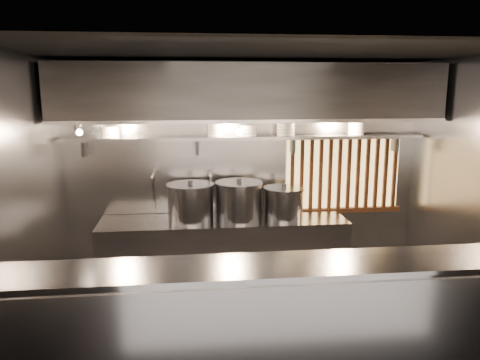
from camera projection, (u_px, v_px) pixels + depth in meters
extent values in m
plane|color=black|center=(262.00, 333.00, 4.81)|extent=(4.50, 4.50, 0.00)
plane|color=black|center=(264.00, 52.00, 4.26)|extent=(4.50, 4.50, 0.00)
plane|color=gray|center=(244.00, 173.00, 6.00)|extent=(4.50, 0.00, 4.50)
plane|color=gray|center=(21.00, 208.00, 4.29)|extent=(0.00, 3.00, 3.00)
plane|color=gray|center=(480.00, 195.00, 4.79)|extent=(0.00, 3.00, 3.00)
cube|color=#97979C|center=(281.00, 331.00, 3.78)|extent=(4.50, 0.50, 1.10)
cube|color=#939399|center=(288.00, 349.00, 3.53)|extent=(4.50, 0.02, 1.01)
cube|color=#97979C|center=(282.00, 265.00, 3.67)|extent=(4.50, 0.56, 0.03)
cube|color=#97979C|center=(224.00, 254.00, 5.79)|extent=(3.00, 0.70, 0.90)
cube|color=#97979C|center=(246.00, 138.00, 5.73)|extent=(4.40, 0.34, 0.04)
cube|color=#2D2D30|center=(249.00, 93.00, 5.41)|extent=(4.40, 0.80, 0.65)
cube|color=#97979C|center=(253.00, 122.00, 5.08)|extent=(4.40, 0.03, 0.04)
cube|color=#FFCE72|center=(343.00, 173.00, 6.13)|extent=(1.50, 0.02, 0.92)
cube|color=brown|center=(346.00, 136.00, 5.98)|extent=(1.56, 0.06, 0.06)
cube|color=brown|center=(342.00, 210.00, 6.17)|extent=(1.56, 0.06, 0.06)
cube|color=brown|center=(292.00, 175.00, 6.00)|extent=(0.04, 0.04, 0.92)
cube|color=brown|center=(302.00, 175.00, 6.02)|extent=(0.04, 0.04, 0.92)
cube|color=brown|center=(311.00, 174.00, 6.03)|extent=(0.04, 0.04, 0.92)
cube|color=brown|center=(321.00, 174.00, 6.04)|extent=(0.04, 0.04, 0.92)
cube|color=brown|center=(330.00, 174.00, 6.06)|extent=(0.04, 0.04, 0.92)
cube|color=brown|center=(339.00, 174.00, 6.07)|extent=(0.04, 0.04, 0.92)
cube|color=brown|center=(349.00, 174.00, 6.09)|extent=(0.04, 0.04, 0.92)
cube|color=brown|center=(358.00, 173.00, 6.10)|extent=(0.04, 0.04, 0.92)
cube|color=brown|center=(367.00, 173.00, 6.11)|extent=(0.04, 0.04, 0.92)
cube|color=brown|center=(376.00, 173.00, 6.13)|extent=(0.04, 0.04, 0.92)
cube|color=brown|center=(385.00, 173.00, 6.14)|extent=(0.04, 0.04, 0.92)
cube|color=brown|center=(395.00, 173.00, 6.15)|extent=(0.05, 0.04, 0.92)
cylinder|color=silver|center=(154.00, 192.00, 5.87)|extent=(0.03, 0.03, 0.48)
sphere|color=silver|center=(153.00, 174.00, 5.82)|extent=(0.04, 0.04, 0.04)
cylinder|color=silver|center=(152.00, 175.00, 5.69)|extent=(0.03, 0.26, 0.03)
sphere|color=silver|center=(152.00, 178.00, 5.56)|extent=(0.04, 0.04, 0.04)
cylinder|color=silver|center=(152.00, 183.00, 5.58)|extent=(0.03, 0.03, 0.14)
cylinder|color=silver|center=(210.00, 191.00, 5.94)|extent=(0.03, 0.03, 0.48)
sphere|color=silver|center=(209.00, 172.00, 5.90)|extent=(0.04, 0.04, 0.04)
cylinder|color=silver|center=(210.00, 174.00, 5.77)|extent=(0.03, 0.26, 0.03)
sphere|color=silver|center=(210.00, 176.00, 5.64)|extent=(0.04, 0.04, 0.04)
cylinder|color=silver|center=(210.00, 182.00, 5.66)|extent=(0.03, 0.03, 0.14)
cone|color=#97979C|center=(77.00, 127.00, 5.03)|extent=(0.25, 0.27, 0.20)
sphere|color=#FFE0B2|center=(79.00, 132.00, 5.02)|extent=(0.07, 0.07, 0.07)
cylinder|color=#2D2D30|center=(78.00, 119.00, 5.11)|extent=(0.02, 0.22, 0.02)
cylinder|color=#2D2D30|center=(239.00, 125.00, 5.57)|extent=(0.01, 0.01, 0.12)
sphere|color=#FFE0B2|center=(239.00, 132.00, 5.59)|extent=(0.09, 0.09, 0.09)
cylinder|color=#97979C|center=(191.00, 204.00, 5.62)|extent=(0.72, 0.72, 0.42)
cylinder|color=#97979C|center=(190.00, 185.00, 5.58)|extent=(0.76, 0.76, 0.03)
cylinder|color=#2D2D30|center=(190.00, 182.00, 5.57)|extent=(0.06, 0.06, 0.04)
cylinder|color=#97979C|center=(239.00, 202.00, 5.67)|extent=(0.73, 0.73, 0.44)
cylinder|color=#97979C|center=(239.00, 183.00, 5.63)|extent=(0.77, 0.77, 0.03)
cylinder|color=#2D2D30|center=(239.00, 180.00, 5.62)|extent=(0.06, 0.06, 0.04)
cylinder|color=#97979C|center=(284.00, 204.00, 5.72)|extent=(0.61, 0.61, 0.36)
cylinder|color=#97979C|center=(284.00, 189.00, 5.68)|extent=(0.65, 0.65, 0.03)
cylinder|color=#2D2D30|center=(284.00, 186.00, 5.68)|extent=(0.06, 0.06, 0.04)
cylinder|color=white|center=(110.00, 136.00, 5.54)|extent=(0.22, 0.22, 0.03)
cylinder|color=white|center=(110.00, 133.00, 5.54)|extent=(0.22, 0.22, 0.03)
cylinder|color=white|center=(110.00, 129.00, 5.53)|extent=(0.22, 0.22, 0.03)
cylinder|color=white|center=(110.00, 127.00, 5.52)|extent=(0.24, 0.24, 0.01)
cylinder|color=white|center=(216.00, 135.00, 5.68)|extent=(0.19, 0.19, 0.03)
cylinder|color=white|center=(216.00, 131.00, 5.67)|extent=(0.19, 0.19, 0.03)
cylinder|color=white|center=(216.00, 128.00, 5.67)|extent=(0.19, 0.19, 0.03)
cylinder|color=white|center=(215.00, 125.00, 5.66)|extent=(0.19, 0.19, 0.03)
cylinder|color=white|center=(215.00, 123.00, 5.65)|extent=(0.20, 0.20, 0.01)
cylinder|color=white|center=(248.00, 134.00, 5.73)|extent=(0.20, 0.20, 0.03)
cylinder|color=white|center=(248.00, 131.00, 5.72)|extent=(0.20, 0.20, 0.03)
cylinder|color=white|center=(248.00, 128.00, 5.71)|extent=(0.20, 0.20, 0.03)
cylinder|color=white|center=(248.00, 126.00, 5.70)|extent=(0.21, 0.21, 0.01)
cylinder|color=white|center=(286.00, 134.00, 5.78)|extent=(0.22, 0.22, 0.03)
cylinder|color=white|center=(286.00, 131.00, 5.77)|extent=(0.22, 0.22, 0.03)
cylinder|color=white|center=(286.00, 128.00, 5.76)|extent=(0.22, 0.22, 0.03)
cylinder|color=white|center=(286.00, 125.00, 5.75)|extent=(0.22, 0.22, 0.03)
cylinder|color=white|center=(286.00, 122.00, 5.75)|extent=(0.24, 0.24, 0.01)
cylinder|color=white|center=(356.00, 133.00, 5.88)|extent=(0.20, 0.20, 0.03)
cylinder|color=white|center=(356.00, 130.00, 5.87)|extent=(0.20, 0.20, 0.03)
cylinder|color=white|center=(356.00, 127.00, 5.86)|extent=(0.20, 0.20, 0.03)
cylinder|color=white|center=(356.00, 124.00, 5.85)|extent=(0.20, 0.20, 0.03)
cylinder|color=white|center=(356.00, 122.00, 5.85)|extent=(0.22, 0.22, 0.01)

